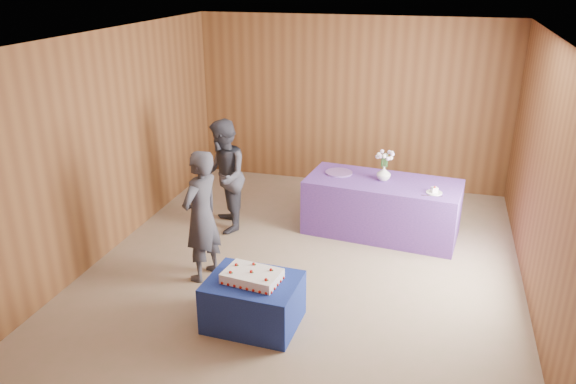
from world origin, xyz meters
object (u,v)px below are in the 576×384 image
at_px(serving_table, 382,207).
at_px(vase, 384,173).
at_px(guest_right, 223,176).
at_px(sheet_cake, 252,276).
at_px(guest_left, 201,216).
at_px(cake_table, 253,302).

bearing_deg(serving_table, vase, 110.68).
bearing_deg(guest_right, sheet_cake, 2.67).
relative_size(guest_left, guest_right, 1.00).
relative_size(sheet_cake, guest_right, 0.40).
relative_size(serving_table, guest_right, 1.30).
bearing_deg(guest_left, serving_table, 147.64).
xyz_separation_m(serving_table, guest_right, (-2.08, -0.45, 0.39)).
bearing_deg(vase, guest_right, -166.98).
xyz_separation_m(serving_table, sheet_cake, (-0.99, -2.46, 0.17)).
height_order(cake_table, guest_left, guest_left).
bearing_deg(sheet_cake, serving_table, 75.65).
xyz_separation_m(cake_table, sheet_cake, (-0.00, -0.00, 0.30)).
bearing_deg(sheet_cake, guest_right, 125.99).
height_order(guest_left, guest_right, guest_left).
xyz_separation_m(serving_table, guest_left, (-1.84, -1.72, 0.39)).
height_order(cake_table, serving_table, serving_table).
height_order(sheet_cake, guest_right, guest_right).
bearing_deg(serving_table, guest_left, -130.82).
relative_size(cake_table, guest_left, 0.59).
bearing_deg(guest_left, guest_right, -154.92).
xyz_separation_m(cake_table, guest_left, (-0.85, 0.73, 0.52)).
bearing_deg(guest_left, cake_table, 63.85).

